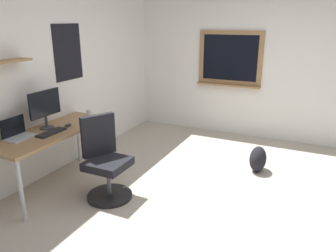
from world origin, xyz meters
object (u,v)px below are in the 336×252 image
coffee_mug (89,113)px  keyboard (51,132)px  laptop (17,133)px  monitor_primary (45,107)px  computer_mouse (68,125)px  backpack (258,159)px  desk (52,136)px  office_chair (105,163)px

coffee_mug → keyboard: bearing=-176.2°
laptop → monitor_primary: bearing=-7.0°
computer_mouse → coffee_mug: 0.48m
coffee_mug → monitor_primary: bearing=169.1°
monitor_primary → backpack: 2.81m
desk → office_chair: bearing=-84.6°
computer_mouse → backpack: bearing=-58.7°
monitor_primary → keyboard: 0.33m
coffee_mug → backpack: bearing=-69.6°
desk → coffee_mug: bearing=-2.2°
office_chair → keyboard: bearing=103.0°
laptop → keyboard: 0.35m
office_chair → computer_mouse: bearing=77.8°
laptop → monitor_primary: (0.39, -0.05, 0.22)m
desk → coffee_mug: 0.69m
office_chair → keyboard: (-0.14, 0.63, 0.32)m
computer_mouse → backpack: size_ratio=0.30×
desk → monitor_primary: size_ratio=3.37×
monitor_primary → computer_mouse: bearing=-46.8°
laptop → monitor_primary: size_ratio=0.67×
desk → computer_mouse: size_ratio=15.03×
laptop → coffee_mug: (1.03, -0.17, -0.01)m
keyboard → computer_mouse: computer_mouse is taller
office_chair → keyboard: 0.72m
monitor_primary → keyboard: size_ratio=1.25×
desk → coffee_mug: size_ratio=16.99×
office_chair → monitor_primary: (-0.03, 0.80, 0.58)m
monitor_primary → backpack: (1.44, -2.27, -0.82)m
desk → computer_mouse: bearing=-20.6°
monitor_primary → computer_mouse: size_ratio=4.46×
desk → monitor_primary: 0.36m
laptop → coffee_mug: laptop is taller
coffee_mug → laptop: bearing=170.6°
desk → computer_mouse: (0.20, -0.08, 0.09)m
desk → laptop: (-0.35, 0.15, 0.12)m
desk → keyboard: 0.14m
keyboard → coffee_mug: 0.76m
monitor_primary → coffee_mug: 0.69m
laptop → backpack: laptop is taller
backpack → office_chair: bearing=133.9°
monitor_primary → computer_mouse: monitor_primary is taller
laptop → computer_mouse: 0.60m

